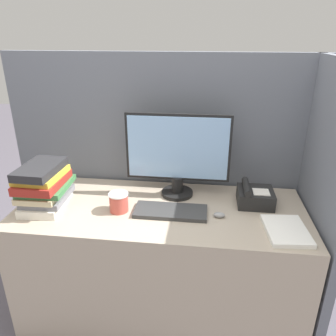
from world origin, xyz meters
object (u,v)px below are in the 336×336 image
at_px(coffee_cup, 119,202).
at_px(keyboard, 171,211).
at_px(mouse, 219,215).
at_px(desk_telephone, 255,196).
at_px(monitor, 178,155).
at_px(book_stack, 44,187).

bearing_deg(coffee_cup, keyboard, 2.27).
bearing_deg(coffee_cup, mouse, -0.01).
relative_size(keyboard, desk_telephone, 1.99).
bearing_deg(mouse, coffee_cup, 179.99).
xyz_separation_m(mouse, desk_telephone, (0.19, 0.16, 0.03)).
bearing_deg(monitor, desk_telephone, -8.47).
xyz_separation_m(mouse, book_stack, (-0.90, -0.00, 0.11)).
distance_m(monitor, keyboard, 0.31).
height_order(monitor, keyboard, monitor).
xyz_separation_m(book_stack, desk_telephone, (1.09, 0.17, -0.07)).
distance_m(monitor, mouse, 0.39).
height_order(coffee_cup, desk_telephone, desk_telephone).
xyz_separation_m(keyboard, desk_telephone, (0.43, 0.15, 0.04)).
distance_m(mouse, desk_telephone, 0.25).
bearing_deg(monitor, mouse, -43.87).
distance_m(coffee_cup, book_stack, 0.40).
distance_m(coffee_cup, desk_telephone, 0.72).
relative_size(monitor, desk_telephone, 3.06).
relative_size(monitor, coffee_cup, 5.64).
xyz_separation_m(monitor, coffee_cup, (-0.28, -0.22, -0.19)).
xyz_separation_m(coffee_cup, book_stack, (-0.39, -0.00, 0.07)).
bearing_deg(monitor, coffee_cup, -141.30).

